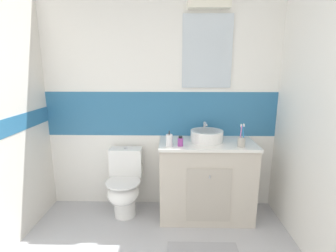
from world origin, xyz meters
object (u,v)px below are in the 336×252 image
(toilet, at_px, (125,185))
(lotion_bottle_short, at_px, (180,141))
(soap_dispenser, at_px, (169,140))
(sink_basin, at_px, (207,135))
(toothbrush_cup, at_px, (241,141))

(toilet, xyz_separation_m, lotion_bottle_short, (0.61, -0.16, 0.55))
(soap_dispenser, bearing_deg, sink_basin, 24.44)
(toilet, relative_size, lotion_bottle_short, 7.27)
(toothbrush_cup, xyz_separation_m, soap_dispenser, (-0.71, 0.01, 0.00))
(sink_basin, height_order, toilet, sink_basin)
(lotion_bottle_short, bearing_deg, toothbrush_cup, -0.87)
(toothbrush_cup, relative_size, soap_dispenser, 1.47)
(sink_basin, distance_m, toothbrush_cup, 0.37)
(sink_basin, distance_m, toilet, 1.05)
(toilet, height_order, lotion_bottle_short, lotion_bottle_short)
(soap_dispenser, bearing_deg, toilet, 162.13)
(soap_dispenser, xyz_separation_m, lotion_bottle_short, (0.11, -0.00, -0.01))
(toothbrush_cup, height_order, lotion_bottle_short, toothbrush_cup)
(toilet, xyz_separation_m, toothbrush_cup, (1.20, -0.17, 0.56))
(soap_dispenser, distance_m, lotion_bottle_short, 0.11)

